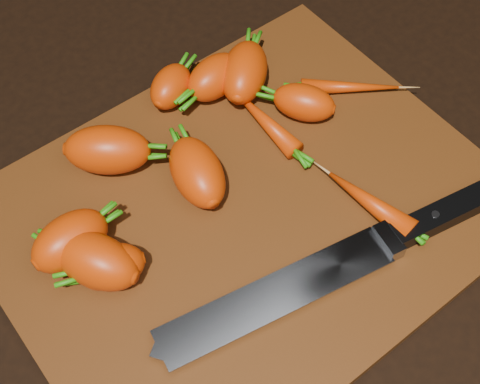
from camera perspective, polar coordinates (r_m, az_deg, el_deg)
ground at (r=0.70m, az=0.50°, el=-2.11°), size 2.00×2.00×0.01m
cutting_board at (r=0.69m, az=0.51°, el=-1.64°), size 0.50×0.40×0.01m
carrot_0 at (r=0.66m, az=-14.29°, el=-4.06°), size 0.08×0.06×0.05m
carrot_1 at (r=0.64m, az=-10.93°, el=-6.28°), size 0.08×0.06×0.04m
carrot_2 at (r=0.71m, az=-11.24°, el=3.55°), size 0.10×0.10×0.05m
carrot_3 at (r=0.68m, az=-3.68°, el=1.70°), size 0.07×0.10×0.05m
carrot_4 at (r=0.77m, az=-2.18°, el=9.77°), size 0.08×0.06×0.05m
carrot_5 at (r=0.77m, az=-5.92°, el=8.95°), size 0.07×0.07×0.04m
carrot_6 at (r=0.75m, az=5.48°, el=7.62°), size 0.07×0.08×0.04m
carrot_7 at (r=0.74m, az=2.02°, el=6.19°), size 0.02×0.11×0.02m
carrot_8 at (r=0.79m, az=9.37°, el=8.82°), size 0.10×0.08×0.02m
carrot_9 at (r=0.69m, az=10.97°, el=-0.84°), size 0.04×0.11×0.03m
carrot_10 at (r=0.64m, az=-12.20°, el=-5.74°), size 0.09×0.10×0.05m
carrot_11 at (r=0.77m, az=0.37°, el=10.19°), size 0.10×0.10×0.05m
knife at (r=0.64m, az=4.96°, el=-7.89°), size 0.39×0.10×0.02m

